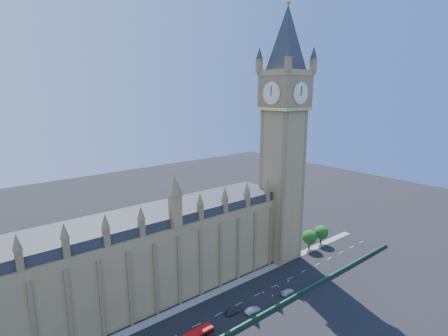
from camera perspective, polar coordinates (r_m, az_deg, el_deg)
ground at (r=114.47m, az=0.83°, el=-21.99°), size 400.00×400.00×0.00m
palace_westminster at (r=112.86m, az=-16.92°, el=-14.92°), size 120.00×20.00×28.00m
elizabeth_tower at (r=131.50m, az=9.78°, el=7.84°), size 20.59×20.59×105.00m
bridge_parapet at (r=108.67m, az=4.17°, el=-23.76°), size 160.00×0.60×1.20m
kerb_north at (r=120.64m, az=-2.26°, el=-19.97°), size 160.00×3.00×0.16m
tree_east_near at (r=151.80m, az=13.83°, el=-10.83°), size 6.00×6.00×8.50m
tree_east_far at (r=157.85m, az=15.61°, el=-10.01°), size 6.00×6.00×8.50m
car_grey at (r=112.17m, az=1.46°, el=-22.29°), size 5.02×2.40×1.65m
car_silver at (r=112.82m, az=4.69°, el=-22.12°), size 4.99×2.10×1.60m
car_white at (r=122.48m, az=10.35°, el=-19.27°), size 5.13×2.22×1.47m
cone_a at (r=120.59m, az=7.93°, el=-19.94°), size 0.50×0.50×0.77m
cone_b at (r=121.89m, az=6.41°, el=-19.50°), size 0.64×0.64×0.78m
cone_c at (r=129.13m, az=10.48°, el=-17.66°), size 0.63×0.63×0.80m
cone_d at (r=125.69m, az=8.89°, el=-18.54°), size 0.48×0.48×0.66m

